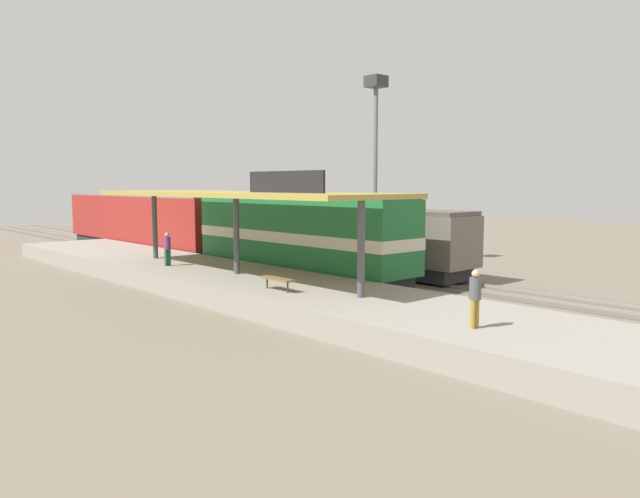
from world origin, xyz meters
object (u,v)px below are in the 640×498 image
freight_car (376,239)px  person_waiting (475,296)px  locomotive (299,235)px  person_walking (167,247)px  passenger_carriage_single (142,221)px  platform_bench (277,279)px  light_mast (376,130)px

freight_car → person_waiting: size_ratio=7.02×
freight_car → person_waiting: 16.73m
locomotive → person_walking: bearing=147.0°
passenger_carriage_single → freight_car: (4.60, -19.34, -0.34)m
platform_bench → passenger_carriage_single: passenger_carriage_single is taller
passenger_carriage_single → light_mast: light_mast is taller
light_mast → person_waiting: light_mast is taller
passenger_carriage_single → light_mast: size_ratio=1.71×
platform_bench → passenger_carriage_single: size_ratio=0.08×
locomotive → person_walking: (-5.65, 3.67, -0.56)m
freight_car → person_walking: bearing=153.9°
platform_bench → person_waiting: 8.80m
passenger_carriage_single → platform_bench: bearing=-104.2°
person_walking → light_mast: bearing=-8.2°
platform_bench → light_mast: size_ratio=0.15×
passenger_carriage_single → person_waiting: 33.05m
locomotive → freight_car: locomotive is taller
freight_car → light_mast: bearing=43.9°
freight_car → light_mast: light_mast is taller
platform_bench → person_waiting: (0.35, -8.78, 0.51)m
locomotive → freight_car: size_ratio=1.20×
platform_bench → person_walking: 9.47m
platform_bench → freight_car: (10.60, 4.44, 0.63)m
platform_bench → person_walking: (0.35, 9.45, 0.51)m
person_waiting → locomotive: bearing=68.8°
freight_car → person_walking: freight_car is taller
light_mast → freight_car: bearing=-136.1°
platform_bench → person_waiting: size_ratio=0.99×
passenger_carriage_single → person_waiting: passenger_carriage_single is taller
passenger_carriage_single → light_mast: 19.03m
platform_bench → person_walking: person_walking is taller
platform_bench → freight_car: 11.51m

